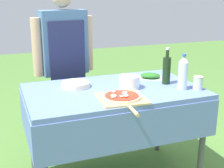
{
  "coord_description": "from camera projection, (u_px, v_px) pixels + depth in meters",
  "views": [
    {
      "loc": [
        -0.81,
        -2.13,
        1.53
      ],
      "look_at": [
        -0.01,
        0.0,
        0.85
      ],
      "focal_mm": 50.0,
      "sensor_mm": 36.0,
      "label": 1
    }
  ],
  "objects": [
    {
      "name": "sauce_jar",
      "position": [
        198.0,
        84.0,
        2.36
      ],
      "size": [
        0.07,
        0.07,
        0.1
      ],
      "color": "silver",
      "rests_on": "prep_table"
    },
    {
      "name": "oil_bottle",
      "position": [
        167.0,
        70.0,
        2.49
      ],
      "size": [
        0.06,
        0.06,
        0.29
      ],
      "color": "black",
      "rests_on": "prep_table"
    },
    {
      "name": "person_cook",
      "position": [
        64.0,
        59.0,
        2.91
      ],
      "size": [
        0.58,
        0.24,
        1.56
      ],
      "rotation": [
        0.0,
        0.0,
        3.28
      ],
      "color": "#4C4C51",
      "rests_on": "ground"
    },
    {
      "name": "plate_stack",
      "position": [
        76.0,
        85.0,
        2.43
      ],
      "size": [
        0.22,
        0.22,
        0.04
      ],
      "color": "beige",
      "rests_on": "prep_table"
    },
    {
      "name": "mixing_tub",
      "position": [
        129.0,
        82.0,
        2.4
      ],
      "size": [
        0.16,
        0.16,
        0.1
      ],
      "primitive_type": "cylinder",
      "color": "silver",
      "rests_on": "prep_table"
    },
    {
      "name": "pizza_on_peel",
      "position": [
        122.0,
        98.0,
        2.15
      ],
      "size": [
        0.34,
        0.5,
        0.05
      ],
      "rotation": [
        0.0,
        0.0,
        -0.09
      ],
      "color": "tan",
      "rests_on": "prep_table"
    },
    {
      "name": "herb_container",
      "position": [
        150.0,
        76.0,
        2.66
      ],
      "size": [
        0.24,
        0.22,
        0.05
      ],
      "rotation": [
        0.0,
        0.0,
        -0.48
      ],
      "color": "silver",
      "rests_on": "prep_table"
    },
    {
      "name": "water_bottle",
      "position": [
        183.0,
        73.0,
        2.34
      ],
      "size": [
        0.07,
        0.07,
        0.27
      ],
      "color": "silver",
      "rests_on": "prep_table"
    },
    {
      "name": "prep_table",
      "position": [
        113.0,
        101.0,
        2.42
      ],
      "size": [
        1.34,
        0.82,
        0.81
      ],
      "color": "#607AB7",
      "rests_on": "ground"
    }
  ]
}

